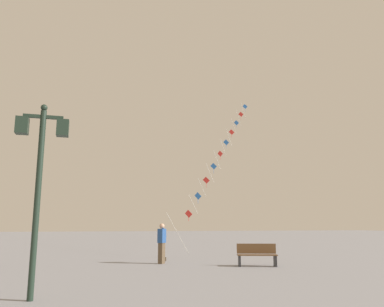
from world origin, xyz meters
TOP-DOWN VIEW (x-y plane):
  - ground_plane at (0.00, 20.00)m, footprint 160.00×160.00m
  - twin_lantern_lamp_post at (-2.41, 8.77)m, footprint 1.19×0.28m
  - kite_train at (7.24, 22.94)m, footprint 9.21×10.94m
  - kite_flyer at (2.00, 16.05)m, footprint 0.50×0.58m
  - park_bench at (5.52, 13.95)m, footprint 1.66×0.90m

SIDE VIEW (x-z plane):
  - ground_plane at x=0.00m, z-range 0.00..0.00m
  - park_bench at x=5.52m, z-range 0.01..0.90m
  - kite_flyer at x=2.00m, z-range 0.05..1.76m
  - twin_lantern_lamp_post at x=-2.41m, z-range 0.88..5.40m
  - kite_train at x=7.24m, z-range 0.39..12.13m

